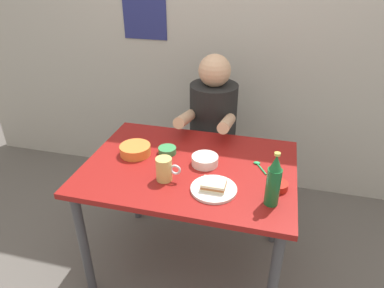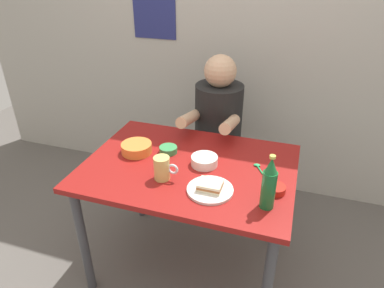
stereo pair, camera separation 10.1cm
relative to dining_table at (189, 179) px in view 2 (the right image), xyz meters
name	(u,v)px [view 2 (the right image)]	position (x,y,z in m)	size (l,w,h in m)	color
ground_plane	(190,263)	(0.00, 0.00, -0.65)	(6.00, 6.00, 0.00)	#59544F
wall_back	(236,21)	(0.00, 1.05, 0.65)	(4.40, 0.09, 2.60)	#ADA89E
dining_table	(189,179)	(0.00, 0.00, 0.00)	(1.10, 0.80, 0.74)	maroon
stool	(217,166)	(0.00, 0.63, -0.30)	(0.34, 0.34, 0.45)	#4C4C51
person_seated	(218,115)	(0.00, 0.62, 0.12)	(0.33, 0.56, 0.72)	black
plate_orange	(210,190)	(0.17, -0.19, 0.10)	(0.22, 0.22, 0.01)	silver
sandwich	(210,185)	(0.17, -0.19, 0.13)	(0.11, 0.09, 0.04)	beige
beer_mug	(162,168)	(-0.08, -0.16, 0.15)	(0.13, 0.08, 0.12)	#D1BC66
beer_bottle	(269,184)	(0.43, -0.22, 0.21)	(0.06, 0.06, 0.26)	#19602D
dip_bowl_green	(168,149)	(-0.15, 0.09, 0.11)	(0.10, 0.10, 0.03)	#388C4C
sambal_bowl_red	(275,189)	(0.46, -0.10, 0.11)	(0.10, 0.10, 0.03)	#B21E14
rice_bowl_white	(204,160)	(0.08, 0.03, 0.12)	(0.14, 0.14, 0.05)	silver
soup_bowl_orange	(137,148)	(-0.32, 0.03, 0.12)	(0.17, 0.17, 0.05)	orange
spoon	(259,167)	(0.35, 0.08, 0.10)	(0.08, 0.11, 0.01)	#26A559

